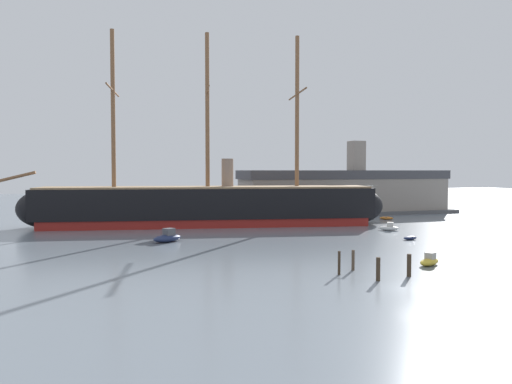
% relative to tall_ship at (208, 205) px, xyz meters
% --- Properties ---
extents(ground_plane, '(400.00, 400.00, 0.00)m').
position_rel_tall_ship_xyz_m(ground_plane, '(5.56, -52.32, -3.77)').
color(ground_plane, slate).
extents(tall_ship, '(71.42, 20.43, 34.63)m').
position_rel_tall_ship_xyz_m(tall_ship, '(0.00, 0.00, 0.00)').
color(tall_ship, maroon).
rests_on(tall_ship, ground).
extents(motorboat_foreground_right, '(3.50, 2.67, 1.36)m').
position_rel_tall_ship_xyz_m(motorboat_foreground_right, '(13.61, -44.24, -3.29)').
color(motorboat_foreground_right, gold).
rests_on(motorboat_foreground_right, ground).
extents(dinghy_mid_right, '(2.34, 1.20, 0.53)m').
position_rel_tall_ship_xyz_m(dinghy_mid_right, '(23.60, -27.16, -3.50)').
color(dinghy_mid_right, '#1E284C').
rests_on(dinghy_mid_right, ground).
extents(motorboat_alongside_bow, '(4.90, 3.90, 1.91)m').
position_rel_tall_ship_xyz_m(motorboat_alongside_bow, '(-10.02, -18.11, -3.10)').
color(motorboat_alongside_bow, '#1E284C').
rests_on(motorboat_alongside_bow, ground).
extents(motorboat_alongside_stern, '(3.47, 3.17, 1.40)m').
position_rel_tall_ship_xyz_m(motorboat_alongside_stern, '(27.08, -16.63, -3.28)').
color(motorboat_alongside_stern, silver).
rests_on(motorboat_alongside_stern, ground).
extents(dinghy_far_right, '(2.82, 2.65, 0.64)m').
position_rel_tall_ship_xyz_m(dinghy_far_right, '(37.22, -0.49, -3.45)').
color(dinghy_far_right, orange).
rests_on(dinghy_far_right, ground).
extents(mooring_piling_nearest, '(0.31, 0.31, 2.04)m').
position_rel_tall_ship_xyz_m(mooring_piling_nearest, '(4.65, -43.94, -2.75)').
color(mooring_piling_nearest, '#4C3D2D').
rests_on(mooring_piling_nearest, ground).
extents(mooring_piling_left_pair, '(0.41, 0.41, 2.13)m').
position_rel_tall_ship_xyz_m(mooring_piling_left_pair, '(8.18, -48.22, -2.71)').
color(mooring_piling_left_pair, '#382B1E').
rests_on(mooring_piling_left_pair, ground).
extents(mooring_piling_right_pair, '(0.26, 0.26, 2.29)m').
position_rel_tall_ship_xyz_m(mooring_piling_right_pair, '(2.28, -45.43, -2.63)').
color(mooring_piling_right_pair, '#382B1E').
rests_on(mooring_piling_right_pair, ground).
extents(mooring_piling_midwater, '(0.38, 0.38, 2.15)m').
position_rel_tall_ship_xyz_m(mooring_piling_midwater, '(4.37, -48.93, -2.70)').
color(mooring_piling_midwater, '#382B1E').
rests_on(mooring_piling_midwater, ground).
extents(dockside_warehouse_right, '(53.39, 12.97, 16.84)m').
position_rel_tall_ship_xyz_m(dockside_warehouse_right, '(35.69, 13.81, 1.29)').
color(dockside_warehouse_right, '#565659').
rests_on(dockside_warehouse_right, ground).
extents(seagull_in_flight, '(0.97, 1.16, 0.14)m').
position_rel_tall_ship_xyz_m(seagull_in_flight, '(12.81, -34.30, 4.39)').
color(seagull_in_flight, silver).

